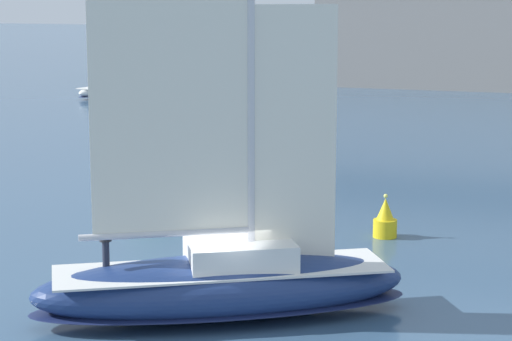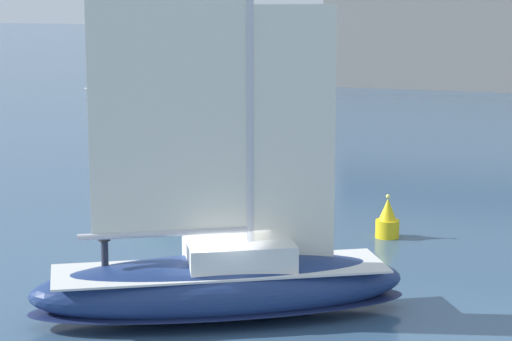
# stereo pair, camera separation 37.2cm
# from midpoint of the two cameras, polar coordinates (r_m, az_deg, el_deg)

# --- Properties ---
(ground_plane) EXTENTS (400.00, 400.00, 0.00)m
(ground_plane) POSITION_cam_midpoint_polar(r_m,az_deg,el_deg) (28.67, -2.34, -8.39)
(ground_plane) COLOR #385675
(sailboat_main) EXTENTS (10.81, 8.06, 14.79)m
(sailboat_main) POSITION_cam_midpoint_polar(r_m,az_deg,el_deg) (28.32, -2.32, -6.18)
(sailboat_main) COLOR navy
(sailboat_main) RESTS_ON ground
(sailboat_moored_mid_channel) EXTENTS (3.28, 7.03, 9.34)m
(sailboat_moored_mid_channel) POSITION_cam_midpoint_polar(r_m,az_deg,el_deg) (86.41, -8.70, 4.60)
(sailboat_moored_mid_channel) COLOR white
(sailboat_moored_mid_channel) RESTS_ON ground
(channel_buoy) EXTENTS (0.90, 0.90, 1.65)m
(channel_buoy) POSITION_cam_midpoint_polar(r_m,az_deg,el_deg) (37.68, 7.11, -2.84)
(channel_buoy) COLOR yellow
(channel_buoy) RESTS_ON ground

